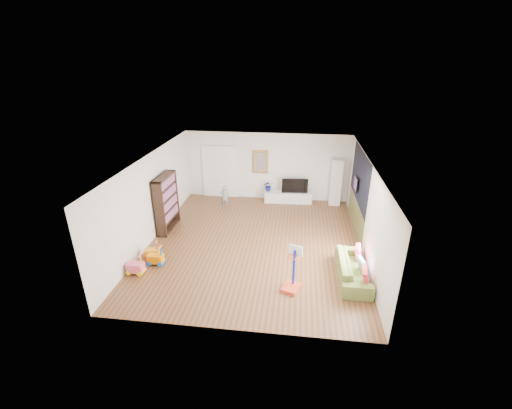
# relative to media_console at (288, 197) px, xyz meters

# --- Properties ---
(floor) EXTENTS (6.50, 7.50, 0.00)m
(floor) POSITION_rel_media_console_xyz_m (-0.92, -3.44, -0.22)
(floor) COLOR brown
(floor) RESTS_ON ground
(ceiling) EXTENTS (6.50, 7.50, 0.00)m
(ceiling) POSITION_rel_media_console_xyz_m (-0.92, -3.44, 2.48)
(ceiling) COLOR white
(ceiling) RESTS_ON ground
(wall_back) EXTENTS (6.50, 0.00, 2.70)m
(wall_back) POSITION_rel_media_console_xyz_m (-0.92, 0.31, 1.13)
(wall_back) COLOR silver
(wall_back) RESTS_ON ground
(wall_front) EXTENTS (6.50, 0.00, 2.70)m
(wall_front) POSITION_rel_media_console_xyz_m (-0.92, -7.19, 1.13)
(wall_front) COLOR silver
(wall_front) RESTS_ON ground
(wall_left) EXTENTS (0.00, 7.50, 2.70)m
(wall_left) POSITION_rel_media_console_xyz_m (-4.17, -3.44, 1.13)
(wall_left) COLOR silver
(wall_left) RESTS_ON ground
(wall_right) EXTENTS (0.00, 7.50, 2.70)m
(wall_right) POSITION_rel_media_console_xyz_m (2.33, -3.44, 1.13)
(wall_right) COLOR silver
(wall_right) RESTS_ON ground
(navy_accent) EXTENTS (0.01, 3.20, 1.70)m
(navy_accent) POSITION_rel_media_console_xyz_m (2.32, -2.04, 1.63)
(navy_accent) COLOR black
(navy_accent) RESTS_ON wall_right
(olive_wainscot) EXTENTS (0.01, 3.20, 1.00)m
(olive_wainscot) POSITION_rel_media_console_xyz_m (2.32, -2.04, 0.28)
(olive_wainscot) COLOR brown
(olive_wainscot) RESTS_ON wall_right
(doorway) EXTENTS (1.45, 0.06, 2.10)m
(doorway) POSITION_rel_media_console_xyz_m (-2.82, 0.27, 0.83)
(doorway) COLOR white
(doorway) RESTS_ON ground
(painting_back) EXTENTS (0.62, 0.06, 0.92)m
(painting_back) POSITION_rel_media_console_xyz_m (-1.17, 0.27, 1.33)
(painting_back) COLOR gold
(painting_back) RESTS_ON wall_back
(artwork_right) EXTENTS (0.04, 0.56, 0.46)m
(artwork_right) POSITION_rel_media_console_xyz_m (2.25, -1.84, 1.33)
(artwork_right) COLOR #7F3F8C
(artwork_right) RESTS_ON wall_right
(media_console) EXTENTS (1.88, 0.53, 0.44)m
(media_console) POSITION_rel_media_console_xyz_m (0.00, 0.00, 0.00)
(media_console) COLOR silver
(media_console) RESTS_ON ground
(tall_cabinet) EXTENTS (0.43, 0.43, 1.84)m
(tall_cabinet) POSITION_rel_media_console_xyz_m (1.81, 0.05, 0.70)
(tall_cabinet) COLOR white
(tall_cabinet) RESTS_ON ground
(bookshelf) EXTENTS (0.36, 1.30, 1.89)m
(bookshelf) POSITION_rel_media_console_xyz_m (-3.93, -2.81, 0.73)
(bookshelf) COLOR #301E14
(bookshelf) RESTS_ON ground
(sofa) EXTENTS (0.77, 1.95, 0.57)m
(sofa) POSITION_rel_media_console_xyz_m (1.90, -4.93, 0.07)
(sofa) COLOR olive
(sofa) RESTS_ON ground
(basketball_hoop) EXTENTS (0.55, 0.60, 1.18)m
(basketball_hoop) POSITION_rel_media_console_xyz_m (0.30, -5.62, 0.37)
(basketball_hoop) COLOR #C63E21
(basketball_hoop) RESTS_ON ground
(ride_on_yellow) EXTENTS (0.45, 0.33, 0.54)m
(ride_on_yellow) POSITION_rel_media_console_xyz_m (-3.76, -4.67, 0.05)
(ride_on_yellow) COLOR orange
(ride_on_yellow) RESTS_ON ground
(ride_on_orange) EXTENTS (0.43, 0.27, 0.58)m
(ride_on_orange) POSITION_rel_media_console_xyz_m (-3.52, -4.97, 0.07)
(ride_on_orange) COLOR orange
(ride_on_orange) RESTS_ON ground
(ride_on_pink) EXTENTS (0.46, 0.30, 0.59)m
(ride_on_pink) POSITION_rel_media_console_xyz_m (-3.89, -5.46, 0.08)
(ride_on_pink) COLOR #E95777
(ride_on_pink) RESTS_ON ground
(child) EXTENTS (0.34, 0.25, 0.88)m
(child) POSITION_rel_media_console_xyz_m (-2.42, -0.82, 0.22)
(child) COLOR gray
(child) RESTS_ON ground
(tv) EXTENTS (1.03, 0.22, 0.59)m
(tv) POSITION_rel_media_console_xyz_m (0.24, 0.03, 0.51)
(tv) COLOR black
(tv) RESTS_ON media_console
(vase_plant) EXTENTS (0.41, 0.36, 0.42)m
(vase_plant) POSITION_rel_media_console_xyz_m (-0.80, 0.03, 0.43)
(vase_plant) COLOR navy
(vase_plant) RESTS_ON media_console
(pillow_left) EXTENTS (0.16, 0.42, 0.41)m
(pillow_left) POSITION_rel_media_console_xyz_m (2.11, -5.51, 0.23)
(pillow_left) COLOR red
(pillow_left) RESTS_ON sofa
(pillow_center) EXTENTS (0.17, 0.40, 0.38)m
(pillow_center) POSITION_rel_media_console_xyz_m (2.10, -4.97, 0.23)
(pillow_center) COLOR silver
(pillow_center) RESTS_ON sofa
(pillow_right) EXTENTS (0.20, 0.41, 0.39)m
(pillow_right) POSITION_rel_media_console_xyz_m (2.10, -4.34, 0.23)
(pillow_right) COLOR #C7284A
(pillow_right) RESTS_ON sofa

